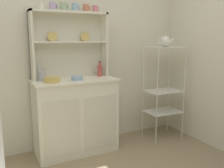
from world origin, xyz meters
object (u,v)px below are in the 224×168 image
at_px(hutch_shelf_unit, 69,40).
at_px(bakers_rack, 164,83).
at_px(porcelain_teapot, 165,41).
at_px(bowl_mixing_large, 52,80).
at_px(hutch_cabinet, 76,115).
at_px(jam_bottle, 100,70).
at_px(utensil_jar, 42,75).
at_px(cup_cream_0, 41,6).

xyz_separation_m(hutch_shelf_unit, bakers_rack, (1.18, -0.28, -0.56)).
bearing_deg(porcelain_teapot, hutch_shelf_unit, 166.62).
bearing_deg(bowl_mixing_large, hutch_cabinet, 14.78).
distance_m(bowl_mixing_large, jam_bottle, 0.65).
distance_m(bowl_mixing_large, utensil_jar, 0.17).
bearing_deg(bowl_mixing_large, utensil_jar, 116.11).
relative_size(hutch_cabinet, jam_bottle, 5.19).
bearing_deg(porcelain_teapot, bakers_rack, 0.00).
height_order(bowl_mixing_large, porcelain_teapot, porcelain_teapot).
bearing_deg(bakers_rack, bowl_mixing_large, 178.26).
distance_m(hutch_shelf_unit, utensil_jar, 0.52).
distance_m(bakers_rack, porcelain_teapot, 0.54).
bearing_deg(hutch_shelf_unit, porcelain_teapot, -13.38).
bearing_deg(utensil_jar, porcelain_teapot, -7.29).
bearing_deg(bowl_mixing_large, jam_bottle, 14.22).
bearing_deg(bakers_rack, porcelain_teapot, 180.00).
xyz_separation_m(hutch_cabinet, cup_cream_0, (-0.31, 0.12, 1.22)).
bearing_deg(cup_cream_0, hutch_shelf_unit, 7.58).
bearing_deg(cup_cream_0, porcelain_teapot, -9.13).
relative_size(hutch_cabinet, bowl_mixing_large, 5.53).
bearing_deg(porcelain_teapot, hutch_cabinet, 174.31).
distance_m(bakers_rack, cup_cream_0, 1.77).
bearing_deg(hutch_cabinet, utensil_jar, 167.40).
height_order(hutch_shelf_unit, jam_bottle, hutch_shelf_unit).
bearing_deg(porcelain_teapot, utensil_jar, 172.71).
distance_m(hutch_shelf_unit, bakers_rack, 1.34).
distance_m(hutch_cabinet, hutch_shelf_unit, 0.88).
relative_size(bowl_mixing_large, utensil_jar, 0.69).
height_order(bakers_rack, cup_cream_0, cup_cream_0).
xyz_separation_m(hutch_cabinet, jam_bottle, (0.35, 0.09, 0.50)).
distance_m(hutch_shelf_unit, porcelain_teapot, 1.22).
bearing_deg(porcelain_teapot, jam_bottle, 166.20).
xyz_separation_m(hutch_shelf_unit, jam_bottle, (0.35, -0.08, -0.36)).
bearing_deg(hutch_cabinet, bowl_mixing_large, -165.22).
bearing_deg(bowl_mixing_large, porcelain_teapot, -1.74).
bearing_deg(jam_bottle, bakers_rack, -13.77).
height_order(hutch_cabinet, hutch_shelf_unit, hutch_shelf_unit).
distance_m(hutch_shelf_unit, jam_bottle, 0.51).
relative_size(hutch_shelf_unit, utensil_jar, 3.53).
relative_size(cup_cream_0, jam_bottle, 0.48).
xyz_separation_m(hutch_cabinet, hutch_shelf_unit, (-0.00, 0.16, 0.86)).
bearing_deg(hutch_cabinet, jam_bottle, 13.78).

